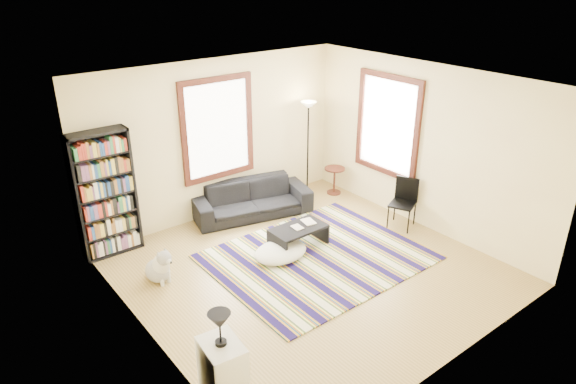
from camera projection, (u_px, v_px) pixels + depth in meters
floor at (308, 272)px, 7.74m from camera, size 5.00×5.00×0.10m
ceiling at (312, 80)px, 6.55m from camera, size 5.00×5.00×0.10m
wall_back at (216, 139)px, 8.97m from camera, size 5.00×0.10×2.80m
wall_front at (469, 260)px, 5.32m from camera, size 5.00×0.10×2.80m
wall_left at (136, 240)px, 5.71m from camera, size 0.10×5.00×2.80m
wall_right at (426, 147)px, 8.58m from camera, size 0.10×5.00×2.80m
window_back at (218, 129)px, 8.84m from camera, size 1.20×0.06×1.60m
window_right at (388, 125)px, 9.03m from camera, size 0.06×1.20×1.60m
rug at (318, 257)px, 8.03m from camera, size 3.17×2.53×0.02m
sofa at (252, 199)px, 9.28m from camera, size 2.25×1.33×0.62m
bookshelf at (105, 195)px, 7.79m from camera, size 0.90×0.30×2.00m
coffee_table at (298, 237)px, 8.25m from camera, size 0.98×0.66×0.36m
book_a at (294, 229)px, 8.12m from camera, size 0.16×0.20×0.02m
book_b at (304, 223)px, 8.30m from camera, size 0.22×0.28×0.02m
floor_cushion at (281, 252)px, 7.98m from camera, size 1.04×0.89×0.22m
floor_lamp at (308, 149)px, 9.88m from camera, size 0.36×0.36×1.86m
side_table at (334, 181)px, 10.15m from camera, size 0.44×0.44×0.54m
folding_chair at (402, 204)px, 8.79m from camera, size 0.55×0.53×0.86m
white_cabinet at (223, 371)px, 5.33m from camera, size 0.43×0.54×0.70m
table_lamp at (220, 329)px, 5.10m from camera, size 0.24×0.24×0.38m
dog at (157, 264)px, 7.35m from camera, size 0.51×0.62×0.54m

